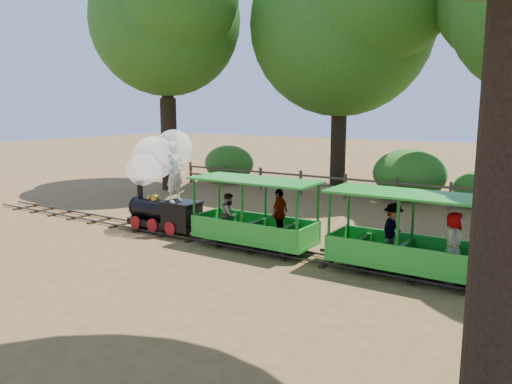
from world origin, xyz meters
The scene contains 11 objects.
ground centered at (0.00, 0.00, 0.00)m, with size 90.00×90.00×0.00m, color olive.
track centered at (0.00, 0.00, 0.07)m, with size 22.00×1.00×0.10m.
locomotive centered at (-3.41, 0.06, 1.72)m, with size 2.66×1.25×3.06m.
carriage_front centered at (-0.08, -0.01, 0.76)m, with size 3.32×1.36×1.73m.
carriage_rear centered at (3.80, 0.05, 0.77)m, with size 3.32×1.36×1.73m.
oak_nw centered at (-8.53, 6.09, 7.57)m, with size 7.95×7.00×10.44m.
oak_nc centered at (-2.04, 9.60, 7.41)m, with size 9.48×8.34×10.80m.
fence centered at (0.00, 8.00, 0.58)m, with size 18.10×0.10×1.00m.
shrub_west centered at (-7.66, 9.30, 0.89)m, with size 2.58×1.98×1.78m, color #2D6B1E.
shrub_mid_w centered at (1.15, 9.30, 1.00)m, with size 2.90×2.23×2.01m, color #2D6B1E.
shrub_mid_e centered at (3.73, 9.30, 0.64)m, with size 1.86×1.43×1.28m, color #2D6B1E.
Camera 1 is at (6.67, -10.39, 3.59)m, focal length 35.00 mm.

